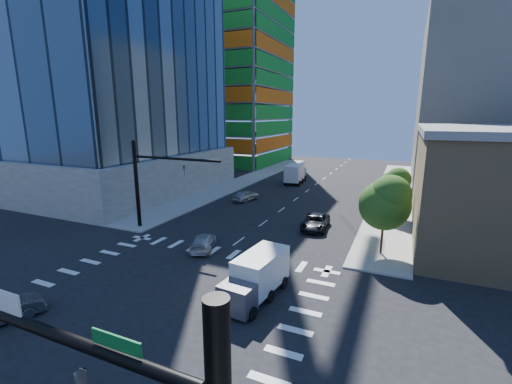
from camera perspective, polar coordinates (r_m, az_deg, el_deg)
The scene contains 14 objects.
ground at distance 23.60m, azimuth -16.66°, elevation -17.44°, with size 160.00×160.00×0.00m, color black.
road_markings at distance 23.59m, azimuth -16.66°, elevation -17.43°, with size 20.00×20.00×0.01m, color silver.
sidewalk_ne at distance 56.45m, azimuth 21.95°, elevation -0.04°, with size 5.00×60.00×0.15m, color gray.
sidewalk_nw at distance 62.24m, azimuth -1.65°, elevation 2.00°, with size 5.00×60.00×0.15m, color gray.
construction_building at distance 88.41m, azimuth -4.59°, elevation 21.12°, with size 25.16×34.50×70.60m.
bg_building_ne at distance 71.51m, azimuth 35.34°, elevation 12.34°, with size 24.00×30.00×28.00m, color #635E59.
signal_mast_nw at distance 36.29m, azimuth -17.62°, elevation 2.36°, with size 10.20×0.40×9.00m.
tree_south at distance 29.98m, azimuth 20.93°, elevation -1.56°, with size 4.16×4.16×6.82m.
tree_north at distance 41.85m, azimuth 22.20°, elevation 1.22°, with size 3.54×3.52×5.78m.
car_nb_far at distance 36.40m, azimuth 9.88°, elevation -4.91°, with size 2.46×5.33×1.48m, color black.
car_sb_near at distance 31.00m, azimuth -8.75°, elevation -8.20°, with size 1.83×4.51×1.31m, color silver.
car_sb_mid at distance 47.49m, azimuth -1.66°, elevation -0.56°, with size 1.75×4.35×1.48m, color #B7BAC0.
box_truck_near at distance 22.60m, azimuth -0.27°, elevation -14.66°, with size 2.82×5.59×2.83m.
box_truck_far at distance 60.22m, azimuth 6.63°, elevation 2.90°, with size 3.17×6.49×3.30m.
Camera 1 is at (13.75, -15.23, 11.65)m, focal length 24.00 mm.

